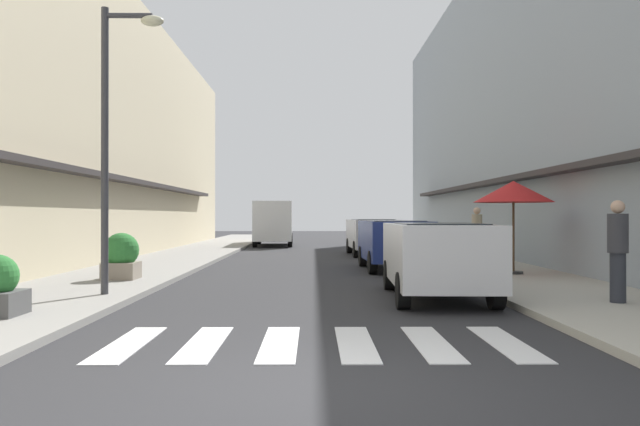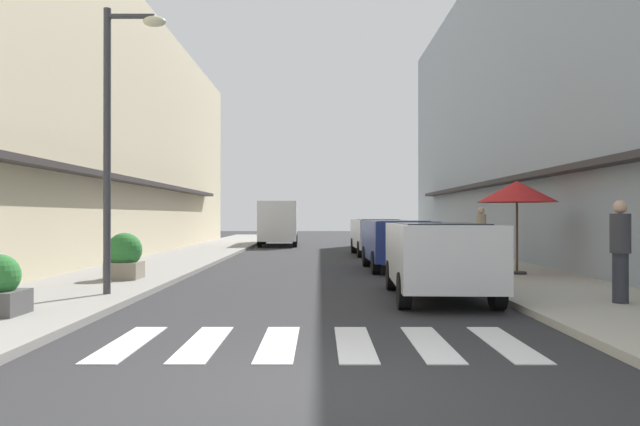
{
  "view_description": "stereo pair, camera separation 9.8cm",
  "coord_description": "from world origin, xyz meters",
  "px_view_note": "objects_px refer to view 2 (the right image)",
  "views": [
    {
      "loc": [
        -0.05,
        -5.61,
        1.61
      ],
      "look_at": [
        0.12,
        10.88,
        1.68
      ],
      "focal_mm": 34.38,
      "sensor_mm": 36.0,
      "label": 1
    },
    {
      "loc": [
        0.04,
        -5.61,
        1.61
      ],
      "look_at": [
        0.12,
        10.88,
        1.68
      ],
      "focal_mm": 34.38,
      "sensor_mm": 36.0,
      "label": 2
    }
  ],
  "objects_px": {
    "parked_car_near": "(435,251)",
    "parked_car_mid": "(394,239)",
    "parked_car_far": "(373,233)",
    "street_lamp": "(114,119)",
    "planter_midblock": "(121,256)",
    "delivery_van": "(276,219)",
    "planter_far": "(479,246)",
    "pedestrian_walking_far": "(478,233)",
    "pedestrian_walking_near": "(617,248)",
    "cafe_umbrella": "(514,192)"
  },
  "relations": [
    {
      "from": "street_lamp",
      "to": "planter_far",
      "type": "bearing_deg",
      "value": 38.19
    },
    {
      "from": "planter_midblock",
      "to": "pedestrian_walking_far",
      "type": "bearing_deg",
      "value": 28.93
    },
    {
      "from": "street_lamp",
      "to": "cafe_umbrella",
      "type": "height_order",
      "value": "street_lamp"
    },
    {
      "from": "parked_car_mid",
      "to": "cafe_umbrella",
      "type": "height_order",
      "value": "cafe_umbrella"
    },
    {
      "from": "planter_midblock",
      "to": "pedestrian_walking_near",
      "type": "bearing_deg",
      "value": -22.35
    },
    {
      "from": "parked_car_near",
      "to": "pedestrian_walking_far",
      "type": "relative_size",
      "value": 2.41
    },
    {
      "from": "parked_car_far",
      "to": "cafe_umbrella",
      "type": "xyz_separation_m",
      "value": [
        2.76,
        -9.19,
        1.29
      ]
    },
    {
      "from": "parked_car_far",
      "to": "planter_midblock",
      "type": "relative_size",
      "value": 4.01
    },
    {
      "from": "cafe_umbrella",
      "to": "planter_far",
      "type": "bearing_deg",
      "value": 92.33
    },
    {
      "from": "delivery_van",
      "to": "planter_midblock",
      "type": "bearing_deg",
      "value": -97.39
    },
    {
      "from": "parked_car_near",
      "to": "street_lamp",
      "type": "bearing_deg",
      "value": -178.58
    },
    {
      "from": "planter_midblock",
      "to": "delivery_van",
      "type": "bearing_deg",
      "value": 82.61
    },
    {
      "from": "pedestrian_walking_far",
      "to": "pedestrian_walking_near",
      "type": "bearing_deg",
      "value": -135.48
    },
    {
      "from": "parked_car_far",
      "to": "parked_car_near",
      "type": "bearing_deg",
      "value": -90.0
    },
    {
      "from": "parked_car_far",
      "to": "pedestrian_walking_far",
      "type": "distance_m",
      "value": 5.77
    },
    {
      "from": "parked_car_near",
      "to": "parked_car_mid",
      "type": "bearing_deg",
      "value": 90.0
    },
    {
      "from": "cafe_umbrella",
      "to": "parked_car_near",
      "type": "bearing_deg",
      "value": -125.58
    },
    {
      "from": "street_lamp",
      "to": "pedestrian_walking_far",
      "type": "distance_m",
      "value": 12.54
    },
    {
      "from": "pedestrian_walking_near",
      "to": "pedestrian_walking_far",
      "type": "height_order",
      "value": "pedestrian_walking_far"
    },
    {
      "from": "pedestrian_walking_far",
      "to": "parked_car_far",
      "type": "bearing_deg",
      "value": 76.02
    },
    {
      "from": "parked_car_far",
      "to": "planter_midblock",
      "type": "bearing_deg",
      "value": -123.62
    },
    {
      "from": "delivery_van",
      "to": "street_lamp",
      "type": "height_order",
      "value": "street_lamp"
    },
    {
      "from": "parked_car_far",
      "to": "pedestrian_walking_far",
      "type": "relative_size",
      "value": 2.47
    },
    {
      "from": "parked_car_mid",
      "to": "planter_far",
      "type": "xyz_separation_m",
      "value": [
        2.64,
        0.5,
        -0.24
      ]
    },
    {
      "from": "street_lamp",
      "to": "pedestrian_walking_far",
      "type": "xyz_separation_m",
      "value": [
        9.13,
        8.25,
        -2.39
      ]
    },
    {
      "from": "parked_car_mid",
      "to": "cafe_umbrella",
      "type": "bearing_deg",
      "value": -41.27
    },
    {
      "from": "parked_car_far",
      "to": "planter_far",
      "type": "distance_m",
      "value": 6.8
    },
    {
      "from": "parked_car_far",
      "to": "delivery_van",
      "type": "xyz_separation_m",
      "value": [
        -4.53,
        8.06,
        0.48
      ]
    },
    {
      "from": "street_lamp",
      "to": "cafe_umbrella",
      "type": "relative_size",
      "value": 2.29
    },
    {
      "from": "planter_midblock",
      "to": "cafe_umbrella",
      "type": "bearing_deg",
      "value": 7.2
    },
    {
      "from": "parked_car_near",
      "to": "parked_car_mid",
      "type": "relative_size",
      "value": 1.08
    },
    {
      "from": "parked_car_far",
      "to": "street_lamp",
      "type": "relative_size",
      "value": 0.8
    },
    {
      "from": "parked_car_far",
      "to": "delivery_van",
      "type": "distance_m",
      "value": 9.26
    },
    {
      "from": "street_lamp",
      "to": "planter_midblock",
      "type": "xyz_separation_m",
      "value": [
        -0.74,
        2.79,
        -2.79
      ]
    },
    {
      "from": "parked_car_mid",
      "to": "street_lamp",
      "type": "relative_size",
      "value": 0.73
    },
    {
      "from": "parked_car_far",
      "to": "parked_car_mid",
      "type": "bearing_deg",
      "value": -90.0
    },
    {
      "from": "delivery_van",
      "to": "planter_far",
      "type": "xyz_separation_m",
      "value": [
        7.17,
        -14.32,
        -0.72
      ]
    },
    {
      "from": "street_lamp",
      "to": "cafe_umbrella",
      "type": "distance_m",
      "value": 9.88
    },
    {
      "from": "parked_car_far",
      "to": "delivery_van",
      "type": "height_order",
      "value": "delivery_van"
    },
    {
      "from": "parked_car_near",
      "to": "parked_car_mid",
      "type": "xyz_separation_m",
      "value": [
        -0.0,
        6.28,
        -0.0
      ]
    },
    {
      "from": "parked_car_far",
      "to": "street_lamp",
      "type": "xyz_separation_m",
      "value": [
        -6.18,
        -13.2,
        2.53
      ]
    },
    {
      "from": "planter_far",
      "to": "pedestrian_walking_near",
      "type": "relative_size",
      "value": 0.67
    },
    {
      "from": "pedestrian_walking_near",
      "to": "planter_midblock",
      "type": "bearing_deg",
      "value": -80.13
    },
    {
      "from": "delivery_van",
      "to": "cafe_umbrella",
      "type": "relative_size",
      "value": 2.29
    },
    {
      "from": "pedestrian_walking_far",
      "to": "planter_midblock",
      "type": "bearing_deg",
      "value": 164.12
    },
    {
      "from": "cafe_umbrella",
      "to": "pedestrian_walking_far",
      "type": "xyz_separation_m",
      "value": [
        0.19,
        4.24,
        -1.16
      ]
    },
    {
      "from": "parked_car_near",
      "to": "delivery_van",
      "type": "relative_size",
      "value": 0.78
    },
    {
      "from": "delivery_van",
      "to": "planter_far",
      "type": "distance_m",
      "value": 16.03
    },
    {
      "from": "street_lamp",
      "to": "planter_midblock",
      "type": "height_order",
      "value": "street_lamp"
    },
    {
      "from": "delivery_van",
      "to": "cafe_umbrella",
      "type": "bearing_deg",
      "value": -67.09
    }
  ]
}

